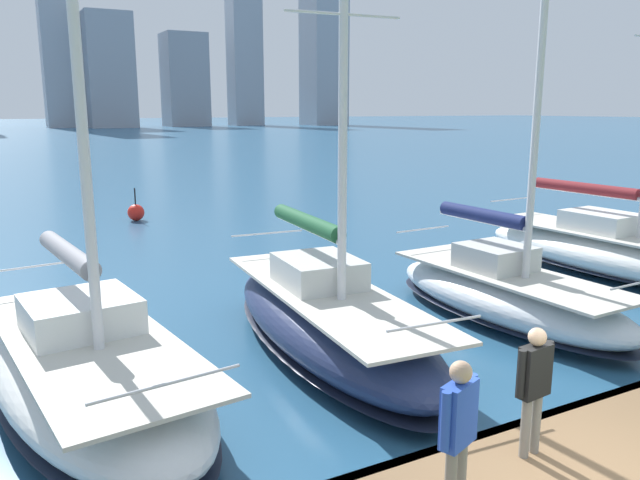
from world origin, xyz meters
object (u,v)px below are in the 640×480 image
Objects in this scene: sailboat_maroon at (614,252)px; sailboat_grey at (91,366)px; person_black_shirt at (534,379)px; channel_buoy at (136,212)px; sailboat_navy at (506,290)px; sailboat_forest at (328,318)px; person_blue_shirt at (458,425)px.

sailboat_maroon is 0.85× the size of sailboat_grey.
channel_buoy is at bearing -89.98° from person_black_shirt.
sailboat_navy is at bearing -179.91° from sailboat_grey.
sailboat_maroon is 5.67m from sailboat_navy.
sailboat_forest is at bearing -91.07° from person_black_shirt.
channel_buoy is at bearing -57.02° from sailboat_maroon.
person_blue_shirt reaches higher than channel_buoy.
channel_buoy is (-1.56, -22.46, -1.27)m from person_blue_shirt.
sailboat_navy is 6.88m from person_black_shirt.
sailboat_forest is 5.93× the size of person_black_shirt.
sailboat_grey is at bearing 0.09° from sailboat_navy.
sailboat_navy is at bearing 105.18° from channel_buoy.
sailboat_navy is at bearing 177.53° from sailboat_forest.
sailboat_forest is at bearing 6.72° from sailboat_maroon.
person_black_shirt is (4.59, 5.05, 0.86)m from sailboat_navy.
sailboat_navy reaches higher than channel_buoy.
sailboat_forest is 5.64× the size of person_blue_shirt.
sailboat_grey is 6.69m from person_black_shirt.
sailboat_grey is 6.88× the size of person_blue_shirt.
sailboat_grey is (8.90, 0.01, -0.01)m from sailboat_navy.
sailboat_maroon is at bearing -174.51° from sailboat_grey.
sailboat_forest is at bearing -177.30° from sailboat_grey.
sailboat_navy is 7.83× the size of person_black_shirt.
person_blue_shirt is at bearing 116.45° from sailboat_grey.
sailboat_grey is 8.35× the size of channel_buoy.
person_blue_shirt is (1.67, 5.72, 0.90)m from sailboat_forest.
person_blue_shirt is 1.64m from person_black_shirt.
person_blue_shirt is (11.66, 6.90, 0.93)m from sailboat_maroon.
sailboat_navy is at bearing -138.05° from person_blue_shirt.
sailboat_grey is (4.41, 0.21, -0.03)m from sailboat_forest.
sailboat_maroon is 0.79× the size of sailboat_navy.
sailboat_maroon is at bearing -173.28° from sailboat_forest.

